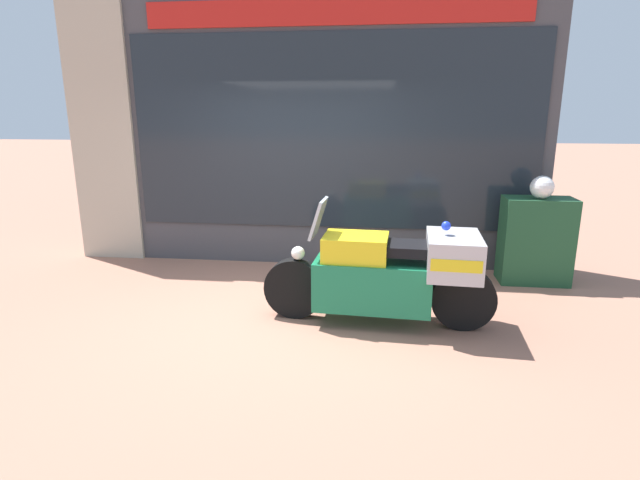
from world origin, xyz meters
The scene contains 6 objects.
ground_plane centered at (0.00, 0.00, 0.00)m, with size 60.00×60.00×0.00m, color #9E6B56.
shop_building centered at (-0.43, 2.00, 1.77)m, with size 6.53×0.55×3.52m.
window_display centered at (0.38, 2.03, 0.45)m, with size 5.16×0.30×1.87m.
paramedic_motorcycle centered at (1.21, -0.13, 0.55)m, with size 2.33×0.78×1.26m.
utility_cabinet centered at (3.01, 1.37, 0.54)m, with size 0.83×0.44×1.07m, color #1E4C2D.
white_helmet centered at (3.00, 1.31, 1.21)m, with size 0.28×0.28×0.28m, color white.
Camera 1 is at (1.07, -4.90, 2.11)m, focal length 28.00 mm.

